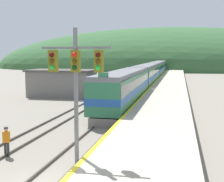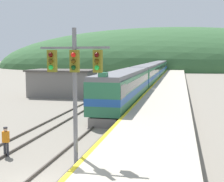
{
  "view_description": "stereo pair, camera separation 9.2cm",
  "coord_description": "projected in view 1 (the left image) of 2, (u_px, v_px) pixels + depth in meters",
  "views": [
    {
      "loc": [
        5.86,
        -11.63,
        5.72
      ],
      "look_at": [
        -0.34,
        16.78,
        2.38
      ],
      "focal_mm": 50.0,
      "sensor_mm": 36.0,
      "label": 1
    },
    {
      "loc": [
        5.95,
        -11.61,
        5.72
      ],
      "look_at": [
        -0.34,
        16.78,
        2.38
      ],
      "focal_mm": 50.0,
      "sensor_mm": 36.0,
      "label": 2
    }
  ],
  "objects": [
    {
      "name": "track_main",
      "position": [
        157.0,
        77.0,
        81.11
      ],
      "size": [
        1.52,
        180.0,
        0.16
      ],
      "color": "#4C443D",
      "rests_on": "ground"
    },
    {
      "name": "track_siding",
      "position": [
        140.0,
        77.0,
        82.04
      ],
      "size": [
        1.52,
        180.0,
        0.16
      ],
      "color": "#4C443D",
      "rests_on": "ground"
    },
    {
      "name": "platform",
      "position": [
        171.0,
        82.0,
        60.76
      ],
      "size": [
        5.28,
        140.0,
        1.06
      ],
      "color": "#B2A893",
      "rests_on": "ground"
    },
    {
      "name": "distant_hills",
      "position": [
        166.0,
        69.0,
        133.81
      ],
      "size": [
        154.66,
        69.6,
        34.71
      ],
      "color": "#335B33",
      "rests_on": "ground"
    },
    {
      "name": "station_shed",
      "position": [
        62.0,
        83.0,
        43.43
      ],
      "size": [
        9.17,
        5.39,
        3.74
      ],
      "color": "slate",
      "rests_on": "ground"
    },
    {
      "name": "express_train_lead_car",
      "position": [
        125.0,
        88.0,
        34.02
      ],
      "size": [
        2.98,
        20.79,
        4.39
      ],
      "color": "black",
      "rests_on": "ground"
    },
    {
      "name": "carriage_second",
      "position": [
        147.0,
        75.0,
        56.36
      ],
      "size": [
        2.97,
        23.0,
        4.03
      ],
      "color": "black",
      "rests_on": "ground"
    },
    {
      "name": "carriage_third",
      "position": [
        157.0,
        69.0,
        79.53
      ],
      "size": [
        2.97,
        23.0,
        4.03
      ],
      "color": "black",
      "rests_on": "ground"
    },
    {
      "name": "carriage_fourth",
      "position": [
        162.0,
        66.0,
        102.71
      ],
      "size": [
        2.97,
        23.0,
        4.03
      ],
      "color": "black",
      "rests_on": "ground"
    },
    {
      "name": "signal_mast_main",
      "position": [
        76.0,
        77.0,
        14.32
      ],
      "size": [
        3.3,
        0.42,
        6.96
      ],
      "color": "slate",
      "rests_on": "ground"
    },
    {
      "name": "track_worker",
      "position": [
        6.0,
        140.0,
        17.6
      ],
      "size": [
        0.38,
        0.25,
        1.69
      ],
      "color": "#2D2D33",
      "rests_on": "ground"
    }
  ]
}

